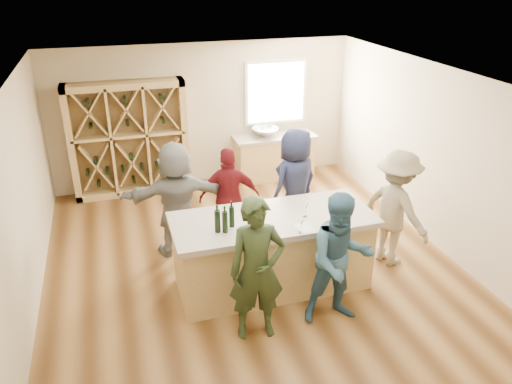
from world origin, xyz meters
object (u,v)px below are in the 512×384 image
object	(u,v)px
person_far_left	(177,199)
sink	(265,132)
wine_rack	(129,139)
person_near_left	(257,270)
wine_bottle_b	(225,222)
wine_bottle_d	(250,216)
person_server	(396,209)
person_far_mid	(230,198)
tasting_counter_base	(272,254)
wine_bottle_e	(256,213)
person_near_right	(341,260)
wine_bottle_c	(232,217)
wine_bottle_a	(217,221)
person_far_right	(295,183)

from	to	relation	value
person_far_left	sink	bearing A→B (deg)	-131.27
wine_rack	person_near_left	size ratio (longest dim) A/B	1.20
wine_bottle_b	wine_bottle_d	xyz separation A→B (m)	(0.33, 0.01, 0.02)
person_server	person_far_mid	distance (m)	2.51
tasting_counter_base	person_far_left	bearing A→B (deg)	130.77
sink	person_server	bearing A→B (deg)	-76.74
wine_bottle_e	person_near_right	world-z (taller)	person_near_right
person_near_right	person_server	world-z (taller)	person_server
wine_bottle_c	person_far_left	bearing A→B (deg)	110.66
person_near_right	wine_bottle_a	bearing A→B (deg)	155.87
person_near_right	person_far_left	distance (m)	2.77
wine_rack	person_far_left	size ratio (longest dim) A/B	1.21
sink	wine_bottle_e	size ratio (longest dim) A/B	1.72
person_far_left	person_near_left	bearing A→B (deg)	106.47
wine_bottle_c	person_server	size ratio (longest dim) A/B	0.16
person_near_left	person_far_left	xyz separation A→B (m)	(-0.61, 2.18, -0.01)
person_far_left	person_server	bearing A→B (deg)	159.08
person_near_left	person_near_right	bearing A→B (deg)	3.65
wine_rack	tasting_counter_base	distance (m)	4.14
wine_bottle_a	wine_bottle_b	world-z (taller)	wine_bottle_a
wine_bottle_e	person_near_right	xyz separation A→B (m)	(0.84, -0.80, -0.36)
sink	tasting_counter_base	size ratio (longest dim) A/B	0.21
wine_bottle_e	person_near_right	bearing A→B (deg)	-43.86
wine_bottle_e	person_far_mid	distance (m)	1.47
wine_rack	wine_bottle_b	bearing A→B (deg)	-76.84
wine_bottle_e	wine_bottle_a	bearing A→B (deg)	-173.84
sink	wine_bottle_b	bearing A→B (deg)	-114.48
wine_bottle_a	wine_bottle_d	size ratio (longest dim) A/B	0.89
person_far_left	wine_bottle_b	bearing A→B (deg)	105.82
wine_bottle_a	wine_bottle_e	world-z (taller)	wine_bottle_e
tasting_counter_base	wine_bottle_c	bearing A→B (deg)	-171.48
wine_bottle_c	wine_bottle_d	bearing A→B (deg)	-26.90
wine_bottle_c	person_far_right	xyz separation A→B (m)	(1.41, 1.39, -0.31)
wine_rack	person_far_right	distance (m)	3.47
wine_rack	wine_bottle_c	bearing A→B (deg)	-74.78
wine_bottle_d	person_near_right	size ratio (longest dim) A/B	0.19
wine_bottle_c	person_server	distance (m)	2.53
person_server	person_far_right	bearing A→B (deg)	23.04
person_server	wine_bottle_c	bearing A→B (deg)	74.93
sink	person_near_left	size ratio (longest dim) A/B	0.30
wine_rack	wine_bottle_c	xyz separation A→B (m)	(1.04, -3.84, 0.12)
wine_bottle_c	person_near_left	distance (m)	0.87
wine_bottle_a	wine_bottle_d	distance (m)	0.42
person_near_left	person_server	size ratio (longest dim) A/B	1.03
person_far_mid	person_far_right	world-z (taller)	person_far_right
wine_bottle_c	person_server	bearing A→B (deg)	3.68
sink	wine_bottle_a	xyz separation A→B (m)	(-1.86, -3.86, 0.22)
wine_bottle_b	wine_bottle_a	bearing A→B (deg)	157.92
wine_bottle_d	person_server	distance (m)	2.33
person_near_left	person_far_mid	world-z (taller)	person_near_left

